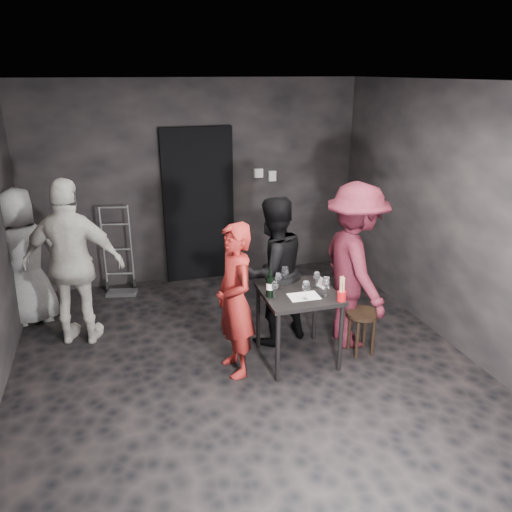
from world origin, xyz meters
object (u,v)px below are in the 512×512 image
object	(u,v)px
bystander_cream	(71,248)
bystander_grey	(23,253)
hand_truck	(120,276)
wine_bottle	(270,286)
server_red	(235,300)
breadstick_cup	(342,289)
woman_black	(273,267)
man_maroon	(355,253)
stool	(362,321)
tasting_table	(299,301)

from	to	relation	value
bystander_cream	bystander_grey	distance (m)	0.87
hand_truck	wine_bottle	bearing A→B (deg)	-46.18
bystander_grey	hand_truck	bearing A→B (deg)	-160.43
server_red	breadstick_cup	xyz separation A→B (m)	(0.96, -0.27, 0.11)
bystander_grey	breadstick_cup	xyz separation A→B (m)	(3.00, -1.94, 0.02)
woman_black	man_maroon	world-z (taller)	man_maroon
hand_truck	bystander_cream	world-z (taller)	bystander_cream
woman_black	stool	bearing A→B (deg)	128.32
stool	bystander_grey	bearing A→B (deg)	152.94
hand_truck	bystander_grey	distance (m)	1.33
server_red	tasting_table	bearing A→B (deg)	85.14
server_red	bystander_grey	world-z (taller)	bystander_grey
man_maroon	bystander_grey	xyz separation A→B (m)	(-3.36, 1.48, -0.18)
stool	woman_black	size ratio (longest dim) A/B	0.28
tasting_table	wine_bottle	bearing A→B (deg)	-174.67
hand_truck	wine_bottle	distance (m)	2.70
bystander_cream	stool	bearing A→B (deg)	175.34
tasting_table	bystander_grey	size ratio (longest dim) A/B	0.44
tasting_table	breadstick_cup	bearing A→B (deg)	-44.13
tasting_table	woman_black	distance (m)	0.51
bystander_grey	wine_bottle	distance (m)	2.90
bystander_grey	breadstick_cup	world-z (taller)	bystander_grey
breadstick_cup	bystander_cream	bearing A→B (deg)	151.49
woman_black	man_maroon	distance (m)	0.86
hand_truck	wine_bottle	xyz separation A→B (m)	(1.36, -2.24, 0.65)
woman_black	bystander_cream	size ratio (longest dim) A/B	0.80
man_maroon	wine_bottle	distance (m)	1.01
tasting_table	wine_bottle	world-z (taller)	wine_bottle
bystander_cream	bystander_grey	world-z (taller)	bystander_cream
woman_black	breadstick_cup	xyz separation A→B (m)	(0.43, -0.75, 0.01)
woman_black	man_maroon	bearing A→B (deg)	141.86
man_maroon	breadstick_cup	xyz separation A→B (m)	(-0.36, -0.46, -0.16)
bystander_cream	bystander_grey	size ratio (longest dim) A/B	1.26
hand_truck	man_maroon	world-z (taller)	man_maroon
tasting_table	bystander_grey	world-z (taller)	bystander_grey
hand_truck	woman_black	size ratio (longest dim) A/B	0.68
breadstick_cup	server_red	bearing A→B (deg)	164.47
bystander_cream	tasting_table	bearing A→B (deg)	171.10
hand_truck	server_red	bearing A→B (deg)	-53.08
man_maroon	bystander_cream	world-z (taller)	bystander_cream
hand_truck	breadstick_cup	distance (m)	3.26
server_red	man_maroon	xyz separation A→B (m)	(1.32, 0.19, 0.27)
tasting_table	bystander_grey	distance (m)	3.15
server_red	man_maroon	world-z (taller)	man_maroon
wine_bottle	woman_black	bearing A→B (deg)	68.88
hand_truck	man_maroon	bearing A→B (deg)	-28.61
tasting_table	stool	world-z (taller)	tasting_table
man_maroon	woman_black	bearing A→B (deg)	71.88
hand_truck	tasting_table	world-z (taller)	hand_truck
server_red	woman_black	distance (m)	0.72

